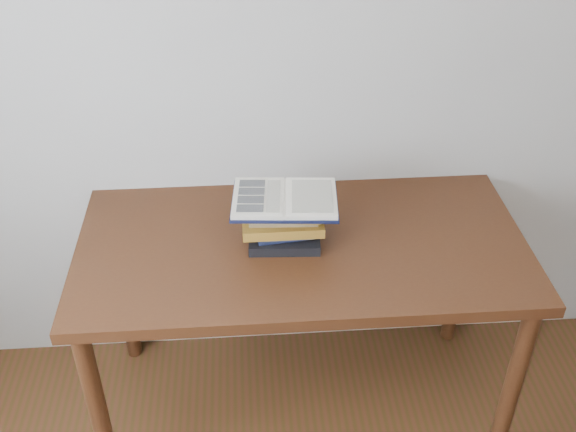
{
  "coord_description": "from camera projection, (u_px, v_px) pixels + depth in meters",
  "views": [
    {
      "loc": [
        -0.26,
        -0.38,
        2.15
      ],
      "look_at": [
        -0.13,
        1.3,
        0.97
      ],
      "focal_mm": 42.0,
      "sensor_mm": 36.0,
      "label": 1
    }
  ],
  "objects": [
    {
      "name": "room_shell",
      "position": [
        446.0,
        429.0,
        0.63
      ],
      "size": [
        3.54,
        3.54,
        2.62
      ],
      "color": "#B1B0A8",
      "rests_on": "ground"
    },
    {
      "name": "desk",
      "position": [
        302.0,
        265.0,
        2.28
      ],
      "size": [
        1.49,
        0.74,
        0.8
      ],
      "color": "#3E210F",
      "rests_on": "ground"
    },
    {
      "name": "book_stack",
      "position": [
        284.0,
        222.0,
        2.19
      ],
      "size": [
        0.27,
        0.2,
        0.15
      ],
      "color": "black",
      "rests_on": "desk"
    },
    {
      "name": "open_book",
      "position": [
        285.0,
        199.0,
        2.14
      ],
      "size": [
        0.35,
        0.26,
        0.03
      ],
      "rotation": [
        0.0,
        0.0,
        -0.08
      ],
      "color": "black",
      "rests_on": "book_stack"
    }
  ]
}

